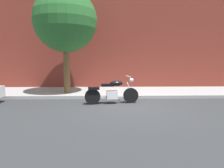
% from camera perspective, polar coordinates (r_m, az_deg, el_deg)
% --- Properties ---
extents(ground_plane, '(60.00, 60.00, 0.00)m').
position_cam_1_polar(ground_plane, '(7.38, 4.74, -6.65)').
color(ground_plane, '#303335').
extents(sidewalk, '(18.64, 2.96, 0.14)m').
position_cam_1_polar(sidewalk, '(10.22, 3.03, -2.37)').
color(sidewalk, '#9B9B9B').
rests_on(sidewalk, ground).
extents(building_facade, '(18.64, 0.50, 8.28)m').
position_cam_1_polar(building_facade, '(12.05, 2.51, 18.53)').
color(building_facade, maroon).
rests_on(building_facade, ground).
extents(motorcycle, '(2.19, 0.71, 1.12)m').
position_cam_1_polar(motorcycle, '(7.74, -0.02, -2.49)').
color(motorcycle, black).
rests_on(motorcycle, ground).
extents(street_tree, '(3.01, 3.01, 5.13)m').
position_cam_1_polar(street_tree, '(9.82, -13.71, 17.79)').
color(street_tree, brown).
rests_on(street_tree, ground).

